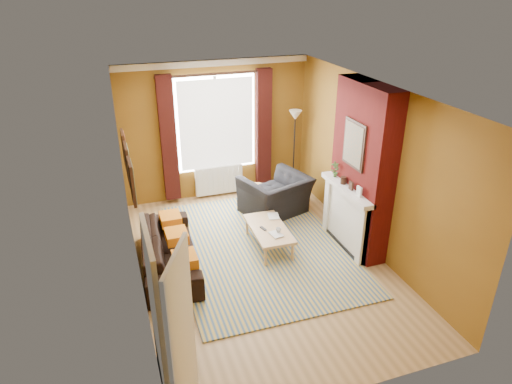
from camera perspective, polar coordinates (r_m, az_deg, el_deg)
The scene contains 12 objects.
ground at distance 7.53m, azimuth 0.62°, elevation -8.70°, with size 5.50×5.50×0.00m, color olive.
room_walls at distance 7.30m, azimuth 4.59°, elevation 2.40°, with size 3.82×5.54×2.83m.
striped_rug at distance 7.90m, azimuth 0.37°, elevation -6.83°, with size 2.85×3.91×0.02m.
sofa at distance 7.39m, azimuth -10.82°, elevation -7.16°, with size 2.09×0.82×0.61m, color black.
armchair at distance 8.82m, azimuth 2.42°, elevation -0.44°, with size 1.18×1.03×0.77m, color black.
coffee_table at distance 7.73m, azimuth 1.61°, elevation -4.73°, with size 0.61×1.18×0.39m.
wicker_stool at distance 9.24m, azimuth 0.06°, elevation -0.36°, with size 0.41×0.41×0.42m.
floor_lamp at distance 9.41m, azimuth 4.87°, elevation 7.91°, with size 0.29×0.29×1.79m.
book_a at distance 7.46m, azimuth 1.96°, elevation -5.48°, with size 0.17×0.23×0.02m, color #999999.
book_b at distance 8.03m, azimuth 1.54°, elevation -3.08°, with size 0.19×0.25×0.02m, color #999999.
mug at distance 7.55m, azimuth 2.82°, elevation -4.82°, with size 0.09×0.09×0.09m, color #999999.
tv_remote at distance 7.66m, azimuth 0.91°, elevation -4.58°, with size 0.08×0.15×0.02m.
Camera 1 is at (-2.10, -5.87, 4.23)m, focal length 32.00 mm.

